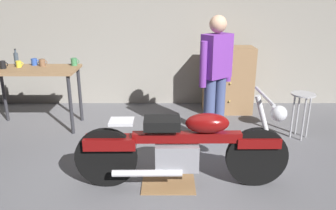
# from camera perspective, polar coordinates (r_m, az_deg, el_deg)

# --- Properties ---
(ground_plane) EXTENTS (12.00, 12.00, 0.00)m
(ground_plane) POSITION_cam_1_polar(r_m,az_deg,el_deg) (3.64, -0.80, -13.32)
(ground_plane) COLOR slate
(back_wall) EXTENTS (8.00, 0.12, 3.10)m
(back_wall) POSITION_cam_1_polar(r_m,az_deg,el_deg) (5.90, -0.63, 14.95)
(back_wall) COLOR gray
(back_wall) RESTS_ON ground_plane
(workbench) EXTENTS (1.30, 0.64, 0.90)m
(workbench) POSITION_cam_1_polar(r_m,az_deg,el_deg) (5.22, -22.40, 4.59)
(workbench) COLOR #99724C
(workbench) RESTS_ON ground_plane
(motorcycle) EXTENTS (2.19, 0.60, 1.00)m
(motorcycle) POSITION_cam_1_polar(r_m,az_deg,el_deg) (3.42, 2.42, -7.05)
(motorcycle) COLOR black
(motorcycle) RESTS_ON ground_plane
(person_standing) EXTENTS (0.46, 0.41, 1.67)m
(person_standing) POSITION_cam_1_polar(r_m,az_deg,el_deg) (4.41, 7.91, 5.31)
(person_standing) COLOR #445181
(person_standing) RESTS_ON ground_plane
(shop_stool) EXTENTS (0.32, 0.32, 0.64)m
(shop_stool) POSITION_cam_1_polar(r_m,az_deg,el_deg) (4.89, 21.71, 0.27)
(shop_stool) COLOR #B2B2B7
(shop_stool) RESTS_ON ground_plane
(wooden_dresser) EXTENTS (0.80, 0.47, 1.10)m
(wooden_dresser) POSITION_cam_1_polar(r_m,az_deg,el_deg) (5.65, 9.94, 4.23)
(wooden_dresser) COLOR #99724C
(wooden_dresser) RESTS_ON ground_plane
(drip_tray) EXTENTS (0.56, 0.40, 0.01)m
(drip_tray) POSITION_cam_1_polar(r_m,az_deg,el_deg) (3.63, -0.16, -13.36)
(drip_tray) COLOR olive
(drip_tray) RESTS_ON ground_plane
(mug_black_matte) EXTENTS (0.12, 0.08, 0.11)m
(mug_black_matte) POSITION_cam_1_polar(r_m,az_deg,el_deg) (5.33, -26.65, 6.14)
(mug_black_matte) COLOR black
(mug_black_matte) RESTS_ON workbench
(mug_brown_stoneware) EXTENTS (0.12, 0.09, 0.10)m
(mug_brown_stoneware) POSITION_cam_1_polar(r_m,az_deg,el_deg) (5.29, -20.95, 6.77)
(mug_brown_stoneware) COLOR brown
(mug_brown_stoneware) RESTS_ON workbench
(mug_green_speckled) EXTENTS (0.13, 0.09, 0.11)m
(mug_green_speckled) POSITION_cam_1_polar(r_m,az_deg,el_deg) (5.18, -16.01, 7.09)
(mug_green_speckled) COLOR #3D7F4C
(mug_green_speckled) RESTS_ON workbench
(mug_yellow_tall) EXTENTS (0.11, 0.08, 0.09)m
(mug_yellow_tall) POSITION_cam_1_polar(r_m,az_deg,el_deg) (5.34, -24.41, 6.38)
(mug_yellow_tall) COLOR yellow
(mug_yellow_tall) RESTS_ON workbench
(mug_blue_enamel) EXTENTS (0.12, 0.09, 0.10)m
(mug_blue_enamel) POSITION_cam_1_polar(r_m,az_deg,el_deg) (5.40, -22.14, 6.82)
(mug_blue_enamel) COLOR #2D51AD
(mug_blue_enamel) RESTS_ON workbench
(bottle) EXTENTS (0.06, 0.06, 0.24)m
(bottle) POSITION_cam_1_polar(r_m,az_deg,el_deg) (5.52, -24.77, 7.22)
(bottle) COLOR #3F4C59
(bottle) RESTS_ON workbench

